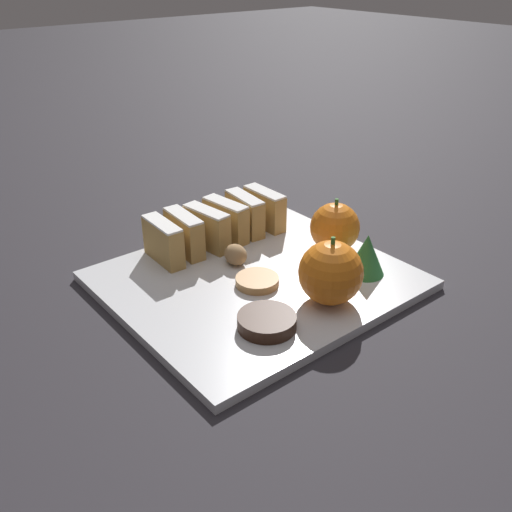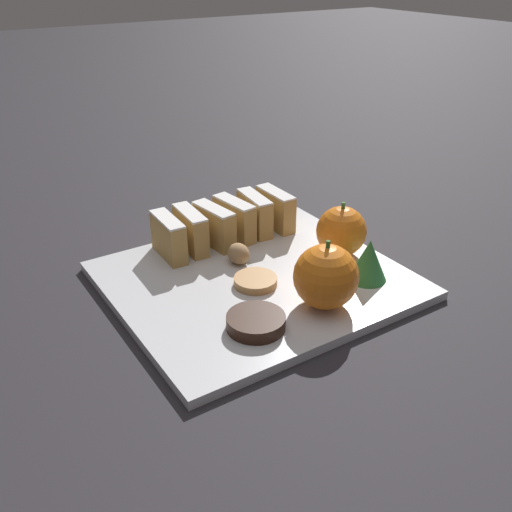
{
  "view_description": "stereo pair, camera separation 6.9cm",
  "coord_description": "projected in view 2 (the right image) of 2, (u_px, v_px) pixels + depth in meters",
  "views": [
    {
      "loc": [
        0.5,
        -0.4,
        0.39
      ],
      "look_at": [
        0.0,
        0.0,
        0.04
      ],
      "focal_mm": 40.0,
      "sensor_mm": 36.0,
      "label": 1
    },
    {
      "loc": [
        0.54,
        -0.35,
        0.39
      ],
      "look_at": [
        0.0,
        0.0,
        0.04
      ],
      "focal_mm": 40.0,
      "sensor_mm": 36.0,
      "label": 2
    }
  ],
  "objects": [
    {
      "name": "ground_plane",
      "position": [
        256.0,
        284.0,
        0.75
      ],
      "size": [
        6.0,
        6.0,
        0.0
      ],
      "primitive_type": "plane",
      "color": "#28262B"
    },
    {
      "name": "serving_platter",
      "position": [
        256.0,
        280.0,
        0.74
      ],
      "size": [
        0.32,
        0.36,
        0.01
      ],
      "color": "silver",
      "rests_on": "ground_plane"
    },
    {
      "name": "stollen_slice_front",
      "position": [
        169.0,
        237.0,
        0.78
      ],
      "size": [
        0.08,
        0.03,
        0.06
      ],
      "color": "tan",
      "rests_on": "serving_platter"
    },
    {
      "name": "stollen_slice_second",
      "position": [
        191.0,
        230.0,
        0.8
      ],
      "size": [
        0.08,
        0.03,
        0.06
      ],
      "color": "tan",
      "rests_on": "serving_platter"
    },
    {
      "name": "stollen_slice_third",
      "position": [
        215.0,
        226.0,
        0.81
      ],
      "size": [
        0.08,
        0.03,
        0.06
      ],
      "color": "tan",
      "rests_on": "serving_platter"
    },
    {
      "name": "stollen_slice_fourth",
      "position": [
        234.0,
        219.0,
        0.83
      ],
      "size": [
        0.08,
        0.03,
        0.06
      ],
      "color": "tan",
      "rests_on": "serving_platter"
    },
    {
      "name": "stollen_slice_fifth",
      "position": [
        255.0,
        214.0,
        0.85
      ],
      "size": [
        0.08,
        0.03,
        0.06
      ],
      "color": "tan",
      "rests_on": "serving_platter"
    },
    {
      "name": "stollen_slice_sixth",
      "position": [
        275.0,
        209.0,
        0.86
      ],
      "size": [
        0.08,
        0.02,
        0.06
      ],
      "color": "tan",
      "rests_on": "serving_platter"
    },
    {
      "name": "orange_near",
      "position": [
        341.0,
        231.0,
        0.78
      ],
      "size": [
        0.07,
        0.07,
        0.08
      ],
      "color": "orange",
      "rests_on": "serving_platter"
    },
    {
      "name": "orange_far",
      "position": [
        326.0,
        277.0,
        0.66
      ],
      "size": [
        0.08,
        0.08,
        0.09
      ],
      "color": "orange",
      "rests_on": "serving_platter"
    },
    {
      "name": "walnut",
      "position": [
        238.0,
        254.0,
        0.77
      ],
      "size": [
        0.03,
        0.03,
        0.03
      ],
      "color": "#9E7A51",
      "rests_on": "serving_platter"
    },
    {
      "name": "chocolate_cookie",
      "position": [
        256.0,
        322.0,
        0.64
      ],
      "size": [
        0.07,
        0.07,
        0.02
      ],
      "color": "black",
      "rests_on": "serving_platter"
    },
    {
      "name": "gingerbread_cookie",
      "position": [
        256.0,
        281.0,
        0.72
      ],
      "size": [
        0.06,
        0.06,
        0.01
      ],
      "color": "#B27F47",
      "rests_on": "serving_platter"
    },
    {
      "name": "evergreen_sprig",
      "position": [
        369.0,
        260.0,
        0.72
      ],
      "size": [
        0.05,
        0.05,
        0.06
      ],
      "color": "#2D7538",
      "rests_on": "serving_platter"
    }
  ]
}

